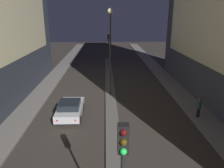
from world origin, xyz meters
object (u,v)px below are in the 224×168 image
at_px(traffic_light_near, 123,166).
at_px(pedestrian_on_right_sidewalk, 199,107).
at_px(car_left_lane, 70,108).
at_px(street_lamp, 110,39).
at_px(traffic_light_mid, 108,43).

bearing_deg(traffic_light_near, pedestrian_on_right_sidewalk, 56.31).
height_order(traffic_light_near, car_left_lane, traffic_light_near).
bearing_deg(pedestrian_on_right_sidewalk, street_lamp, 141.65).
xyz_separation_m(traffic_light_near, traffic_light_mid, (0.00, 28.74, 0.00)).
bearing_deg(pedestrian_on_right_sidewalk, traffic_light_mid, 110.66).
relative_size(traffic_light_near, car_left_lane, 1.22).
distance_m(traffic_light_near, traffic_light_mid, 28.74).
distance_m(traffic_light_near, car_left_lane, 11.95).
bearing_deg(traffic_light_mid, car_left_lane, -100.88).
xyz_separation_m(street_lamp, pedestrian_on_right_sidewalk, (6.92, -5.48, -4.77)).
bearing_deg(street_lamp, car_left_lane, -125.25).
relative_size(traffic_light_near, traffic_light_mid, 1.00).
bearing_deg(traffic_light_near, traffic_light_mid, 90.00).
relative_size(traffic_light_near, street_lamp, 0.59).
height_order(traffic_light_near, pedestrian_on_right_sidewalk, traffic_light_near).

